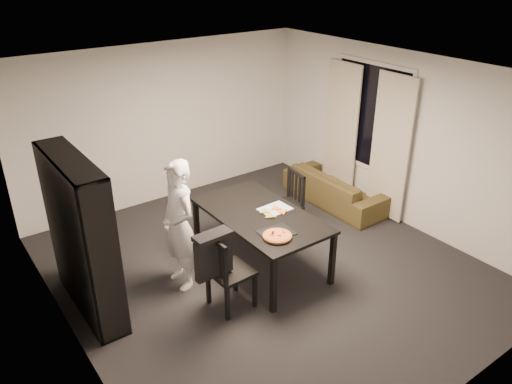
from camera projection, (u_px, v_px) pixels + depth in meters
room at (267, 180)px, 6.14m from camera, size 5.01×5.51×2.61m
window_pane at (370, 117)px, 7.80m from camera, size 0.02×1.40×1.60m
window_frame at (370, 117)px, 7.80m from camera, size 0.03×1.52×1.72m
curtain_left at (390, 148)px, 7.53m from camera, size 0.03×0.70×2.25m
curtain_right at (341, 130)px, 8.29m from camera, size 0.03×0.70×2.25m
bookshelf at (81, 237)px, 5.59m from camera, size 0.35×1.50×1.90m
dining_table at (261, 218)px, 6.47m from camera, size 1.04×1.87×0.78m
chair_left at (224, 268)px, 5.71m from camera, size 0.48×0.48×0.99m
chair_right at (289, 199)px, 7.34m from camera, size 0.50×0.50×0.96m
draped_jacket at (213, 253)px, 5.53m from camera, size 0.46×0.21×0.55m
person at (179, 225)px, 6.05m from camera, size 0.41×0.61×1.68m
baking_tray at (276, 233)px, 6.00m from camera, size 0.43×0.36×0.01m
pepperoni_pizza at (277, 236)px, 5.89m from camera, size 0.35×0.35×0.03m
kitchen_towel at (275, 209)px, 6.55m from camera, size 0.41×0.32×0.01m
pizza_slices at (273, 212)px, 6.46m from camera, size 0.44×0.39×0.01m
sofa at (335, 188)px, 8.32m from camera, size 0.73×1.88×0.55m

